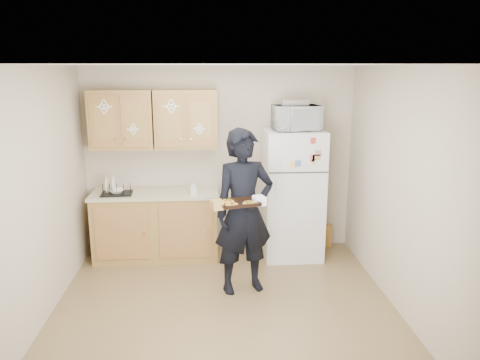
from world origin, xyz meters
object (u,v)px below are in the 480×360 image
at_px(refrigerator, 293,194).
at_px(microwave, 296,118).
at_px(baking_tray, 238,203).
at_px(person, 244,212).
at_px(dish_rack, 117,188).

relative_size(refrigerator, microwave, 3.00).
height_order(refrigerator, baking_tray, refrigerator).
xyz_separation_m(refrigerator, person, (-0.72, -0.97, 0.07)).
height_order(person, microwave, microwave).
xyz_separation_m(person, dish_rack, (-1.56, 0.93, 0.05)).
relative_size(refrigerator, baking_tray, 4.23).
height_order(refrigerator, dish_rack, refrigerator).
bearing_deg(baking_tray, microwave, 40.71).
xyz_separation_m(refrigerator, dish_rack, (-2.27, -0.04, 0.13)).
bearing_deg(microwave, dish_rack, 170.84).
distance_m(refrigerator, person, 1.21).
bearing_deg(refrigerator, baking_tray, -122.26).
height_order(refrigerator, microwave, microwave).
bearing_deg(dish_rack, refrigerator, 1.04).
height_order(person, dish_rack, person).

